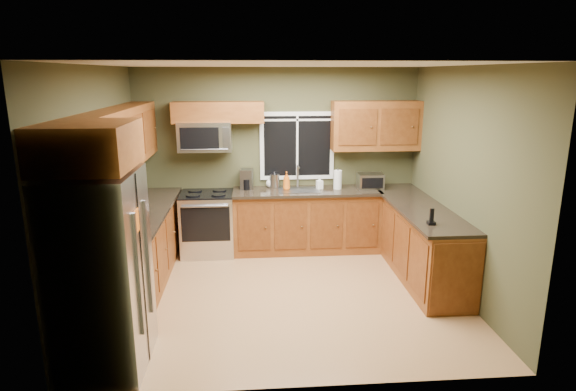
{
  "coord_description": "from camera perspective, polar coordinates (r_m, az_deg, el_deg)",
  "views": [
    {
      "loc": [
        -0.4,
        -5.37,
        2.61
      ],
      "look_at": [
        0.05,
        0.35,
        1.15
      ],
      "focal_mm": 30.0,
      "sensor_mm": 36.0,
      "label": 1
    }
  ],
  "objects": [
    {
      "name": "soap_bottle_b",
      "position": [
        7.15,
        3.77,
        1.52
      ],
      "size": [
        0.1,
        0.1,
        0.19
      ],
      "primitive_type": "imported",
      "rotation": [
        0.0,
        0.0,
        0.23
      ],
      "color": "white",
      "rests_on": "countertop_back"
    },
    {
      "name": "front_wall",
      "position": [
        3.81,
        1.78,
        -5.07
      ],
      "size": [
        4.2,
        0.0,
        4.2
      ],
      "primitive_type": "plane",
      "rotation": [
        -1.57,
        0.0,
        0.0
      ],
      "color": "#3F3F25",
      "rests_on": "ground"
    },
    {
      "name": "base_cabinets_left",
      "position": [
        6.39,
        -16.98,
        -6.14
      ],
      "size": [
        0.6,
        2.65,
        0.9
      ],
      "primitive_type": "cube",
      "color": "brown",
      "rests_on": "ground"
    },
    {
      "name": "refrigerator",
      "position": [
        4.61,
        -21.27,
        -8.51
      ],
      "size": [
        0.74,
        0.9,
        1.8
      ],
      "color": "#B7B7BC",
      "rests_on": "ground"
    },
    {
      "name": "window",
      "position": [
        7.26,
        1.09,
        5.91
      ],
      "size": [
        1.12,
        0.03,
        1.02
      ],
      "color": "white",
      "rests_on": "back_wall"
    },
    {
      "name": "upper_cabinet_over_fridge",
      "position": [
        4.32,
        -22.63,
        5.47
      ],
      "size": [
        0.72,
        0.9,
        0.38
      ],
      "primitive_type": "cube",
      "color": "brown",
      "rests_on": "left_wall"
    },
    {
      "name": "floor",
      "position": [
        5.98,
        -0.22,
        -11.59
      ],
      "size": [
        4.2,
        4.2,
        0.0
      ],
      "primitive_type": "plane",
      "color": "#A57548",
      "rests_on": "ground"
    },
    {
      "name": "base_cabinets_peninsula",
      "position": [
        6.67,
        15.1,
        -5.14
      ],
      "size": [
        0.6,
        2.52,
        0.9
      ],
      "color": "brown",
      "rests_on": "ground"
    },
    {
      "name": "countertop_left",
      "position": [
        6.24,
        -17.07,
        -2.09
      ],
      "size": [
        0.65,
        2.65,
        0.04
      ],
      "primitive_type": "cube",
      "color": "black",
      "rests_on": "base_cabinets_left"
    },
    {
      "name": "sink",
      "position": [
        7.09,
        1.29,
        0.76
      ],
      "size": [
        0.6,
        0.42,
        0.36
      ],
      "color": "slate",
      "rests_on": "countertop_back"
    },
    {
      "name": "range",
      "position": [
        7.2,
        -9.49,
        -3.23
      ],
      "size": [
        0.76,
        0.69,
        0.94
      ],
      "color": "#B7B7BC",
      "rests_on": "ground"
    },
    {
      "name": "countertop_back",
      "position": [
        7.1,
        2.23,
        0.49
      ],
      "size": [
        2.17,
        0.65,
        0.04
      ],
      "primitive_type": "cube",
      "color": "black",
      "rests_on": "base_cabinets_back"
    },
    {
      "name": "right_wall",
      "position": [
        6.05,
        20.01,
        1.39
      ],
      "size": [
        0.0,
        3.6,
        3.6
      ],
      "primitive_type": "plane",
      "rotation": [
        1.57,
        0.0,
        -1.57
      ],
      "color": "#3F3F25",
      "rests_on": "ground"
    },
    {
      "name": "microwave",
      "position": [
        7.06,
        -9.81,
        6.91
      ],
      "size": [
        0.76,
        0.41,
        0.42
      ],
      "color": "#B7B7BC",
      "rests_on": "back_wall"
    },
    {
      "name": "left_wall",
      "position": [
        5.77,
        -21.51,
        0.66
      ],
      "size": [
        0.0,
        3.6,
        3.6
      ],
      "primitive_type": "plane",
      "rotation": [
        1.57,
        0.0,
        1.57
      ],
      "color": "#3F3F25",
      "rests_on": "ground"
    },
    {
      "name": "back_wall",
      "position": [
        7.29,
        -1.28,
        4.33
      ],
      "size": [
        4.2,
        0.0,
        4.2
      ],
      "primitive_type": "plane",
      "rotation": [
        1.57,
        0.0,
        0.0
      ],
      "color": "#3F3F25",
      "rests_on": "ground"
    },
    {
      "name": "paper_towel_roll",
      "position": [
        7.17,
        5.9,
        1.88
      ],
      "size": [
        0.13,
        0.13,
        0.31
      ],
      "color": "white",
      "rests_on": "countertop_back"
    },
    {
      "name": "toaster_oven",
      "position": [
        7.25,
        9.72,
        1.69
      ],
      "size": [
        0.37,
        0.29,
        0.23
      ],
      "color": "#B7B7BC",
      "rests_on": "countertop_back"
    },
    {
      "name": "soap_bottle_c",
      "position": [
        7.25,
        -2.09,
        1.66
      ],
      "size": [
        0.16,
        0.16,
        0.17
      ],
      "primitive_type": "imported",
      "rotation": [
        0.0,
        0.0,
        -0.23
      ],
      "color": "white",
      "rests_on": "countertop_back"
    },
    {
      "name": "upper_cabinets_left",
      "position": [
        6.09,
        -19.19,
        6.42
      ],
      "size": [
        0.33,
        2.65,
        0.72
      ],
      "primitive_type": "cube",
      "color": "brown",
      "rests_on": "left_wall"
    },
    {
      "name": "coffee_maker",
      "position": [
        7.17,
        -4.91,
        1.89
      ],
      "size": [
        0.2,
        0.25,
        0.29
      ],
      "color": "slate",
      "rests_on": "countertop_back"
    },
    {
      "name": "kettle",
      "position": [
        7.2,
        -1.6,
        1.81
      ],
      "size": [
        0.14,
        0.14,
        0.25
      ],
      "color": "#B7B7BC",
      "rests_on": "countertop_back"
    },
    {
      "name": "cordless_phone",
      "position": [
        5.7,
        16.63,
        -2.77
      ],
      "size": [
        0.09,
        0.09,
        0.19
      ],
      "color": "black",
      "rests_on": "countertop_peninsula"
    },
    {
      "name": "soap_bottle_a",
      "position": [
        7.08,
        -0.18,
        1.76
      ],
      "size": [
        0.11,
        0.11,
        0.27
      ],
      "primitive_type": "imported",
      "rotation": [
        0.0,
        0.0,
        -0.04
      ],
      "color": "orange",
      "rests_on": "countertop_back"
    },
    {
      "name": "countertop_peninsula",
      "position": [
        6.53,
        15.14,
        -1.23
      ],
      "size": [
        0.65,
        2.5,
        0.04
      ],
      "primitive_type": "cube",
      "color": "black",
      "rests_on": "base_cabinets_peninsula"
    },
    {
      "name": "upper_cabinets_back_right",
      "position": [
        7.28,
        10.36,
        8.14
      ],
      "size": [
        1.3,
        0.33,
        0.72
      ],
      "primitive_type": "cube",
      "color": "brown",
      "rests_on": "back_wall"
    },
    {
      "name": "upper_cabinets_back_left",
      "position": [
        7.04,
        -8.27,
        9.74
      ],
      "size": [
        1.3,
        0.33,
        0.3
      ],
      "primitive_type": "cube",
      "color": "brown",
      "rests_on": "back_wall"
    },
    {
      "name": "ceiling",
      "position": [
        5.38,
        -0.25,
        15.24
      ],
      "size": [
        4.2,
        4.2,
        0.0
      ],
      "primitive_type": "plane",
      "rotation": [
        3.14,
        0.0,
        0.0
      ],
      "color": "white",
      "rests_on": "back_wall"
    },
    {
      "name": "base_cabinets_back",
      "position": [
        7.25,
        2.17,
        -3.07
      ],
      "size": [
        2.17,
        0.6,
        0.9
      ],
      "primitive_type": "cube",
      "color": "brown",
      "rests_on": "ground"
    }
  ]
}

